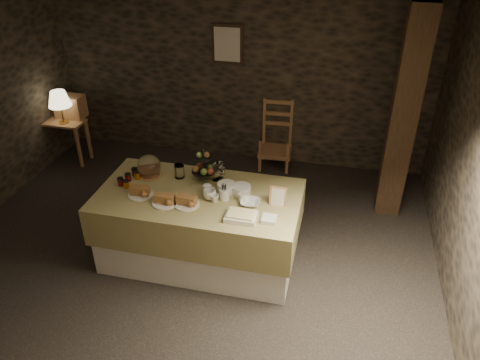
% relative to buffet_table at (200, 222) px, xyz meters
% --- Properties ---
extents(ground_plane, '(5.50, 5.00, 0.01)m').
position_rel_buffet_table_xyz_m(ground_plane, '(-0.16, -0.02, -0.49)').
color(ground_plane, black).
rests_on(ground_plane, ground).
extents(room_shell, '(5.52, 5.02, 2.60)m').
position_rel_buffet_table_xyz_m(room_shell, '(-0.16, -0.02, 1.08)').
color(room_shell, black).
rests_on(room_shell, ground).
extents(buffet_table, '(2.13, 1.13, 0.84)m').
position_rel_buffet_table_xyz_m(buffet_table, '(0.00, 0.00, 0.00)').
color(buffet_table, white).
rests_on(buffet_table, ground_plane).
extents(console_table, '(0.62, 0.35, 0.66)m').
position_rel_buffet_table_xyz_m(console_table, '(-2.66, 1.71, 0.04)').
color(console_table, '#956740').
rests_on(console_table, ground_plane).
extents(table_lamp, '(0.33, 0.33, 0.49)m').
position_rel_buffet_table_xyz_m(table_lamp, '(-2.61, 1.66, 0.54)').
color(table_lamp, '#AD8834').
rests_on(table_lamp, console_table).
extents(wine_rack, '(0.42, 0.26, 0.34)m').
position_rel_buffet_table_xyz_m(wine_rack, '(-2.61, 1.89, 0.34)').
color(wine_rack, '#956740').
rests_on(wine_rack, console_table).
extents(chair, '(0.49, 0.47, 0.78)m').
position_rel_buffet_table_xyz_m(chair, '(0.45, 2.33, -0.04)').
color(chair, '#956740').
rests_on(chair, ground_plane).
extents(timber_column, '(0.30, 0.30, 2.60)m').
position_rel_buffet_table_xyz_m(timber_column, '(2.07, 1.48, 0.81)').
color(timber_column, black).
rests_on(timber_column, ground_plane).
extents(framed_picture, '(0.45, 0.04, 0.55)m').
position_rel_buffet_table_xyz_m(framed_picture, '(-0.31, 2.45, 1.26)').
color(framed_picture, '#302017').
rests_on(framed_picture, room_shell).
extents(plate_stack_a, '(0.19, 0.19, 0.10)m').
position_rel_buffet_table_xyz_m(plate_stack_a, '(0.27, 0.12, 0.41)').
color(plate_stack_a, silver).
rests_on(plate_stack_a, buffet_table).
extents(plate_stack_b, '(0.20, 0.20, 0.08)m').
position_rel_buffet_table_xyz_m(plate_stack_b, '(0.43, 0.13, 0.40)').
color(plate_stack_b, silver).
rests_on(plate_stack_b, buffet_table).
extents(cutlery_holder, '(0.10, 0.10, 0.12)m').
position_rel_buffet_table_xyz_m(cutlery_holder, '(0.29, -0.03, 0.42)').
color(cutlery_holder, silver).
rests_on(cutlery_holder, buffet_table).
extents(cup_a, '(0.16, 0.16, 0.11)m').
position_rel_buffet_table_xyz_m(cup_a, '(0.14, -0.05, 0.41)').
color(cup_a, silver).
rests_on(cup_a, buffet_table).
extents(cup_b, '(0.11, 0.11, 0.08)m').
position_rel_buffet_table_xyz_m(cup_b, '(0.20, -0.10, 0.40)').
color(cup_b, silver).
rests_on(cup_b, buffet_table).
extents(mug_c, '(0.09, 0.09, 0.09)m').
position_rel_buffet_table_xyz_m(mug_c, '(0.09, 0.04, 0.41)').
color(mug_c, silver).
rests_on(mug_c, buffet_table).
extents(mug_d, '(0.08, 0.08, 0.09)m').
position_rel_buffet_table_xyz_m(mug_d, '(0.47, -0.02, 0.40)').
color(mug_d, silver).
rests_on(mug_d, buffet_table).
extents(bowl, '(0.21, 0.21, 0.05)m').
position_rel_buffet_table_xyz_m(bowl, '(0.57, -0.07, 0.38)').
color(bowl, silver).
rests_on(bowl, buffet_table).
extents(cake_dome, '(0.26, 0.26, 0.26)m').
position_rel_buffet_table_xyz_m(cake_dome, '(-0.64, 0.25, 0.46)').
color(cake_dome, '#956740').
rests_on(cake_dome, buffet_table).
extents(fruit_stand, '(0.27, 0.27, 0.38)m').
position_rel_buffet_table_xyz_m(fruit_stand, '(-0.03, 0.30, 0.50)').
color(fruit_stand, black).
rests_on(fruit_stand, buffet_table).
extents(bread_platter_left, '(0.26, 0.26, 0.11)m').
position_rel_buffet_table_xyz_m(bread_platter_left, '(-0.58, -0.15, 0.40)').
color(bread_platter_left, silver).
rests_on(bread_platter_left, buffet_table).
extents(bread_platter_center, '(0.26, 0.26, 0.11)m').
position_rel_buffet_table_xyz_m(bread_platter_center, '(-0.28, -0.24, 0.40)').
color(bread_platter_center, silver).
rests_on(bread_platter_center, buffet_table).
extents(bread_platter_right, '(0.26, 0.26, 0.11)m').
position_rel_buffet_table_xyz_m(bread_platter_right, '(-0.05, -0.21, 0.40)').
color(bread_platter_right, silver).
rests_on(bread_platter_right, buffet_table).
extents(jam_jars, '(0.18, 0.32, 0.07)m').
position_rel_buffet_table_xyz_m(jam_jars, '(-0.81, 0.08, 0.40)').
color(jam_jars, '#590D0C').
rests_on(jam_jars, buffet_table).
extents(tart_dish, '(0.30, 0.22, 0.07)m').
position_rel_buffet_table_xyz_m(tart_dish, '(0.53, -0.32, 0.39)').
color(tart_dish, silver).
rests_on(tart_dish, buffet_table).
extents(square_dish, '(0.14, 0.14, 0.04)m').
position_rel_buffet_table_xyz_m(square_dish, '(0.80, -0.30, 0.38)').
color(square_dish, silver).
rests_on(square_dish, buffet_table).
extents(menu_frame, '(0.17, 0.07, 0.22)m').
position_rel_buffet_table_xyz_m(menu_frame, '(0.84, 0.00, 0.45)').
color(menu_frame, '#956740').
rests_on(menu_frame, buffet_table).
extents(storage_jar_a, '(0.10, 0.10, 0.16)m').
position_rel_buffet_table_xyz_m(storage_jar_a, '(-0.31, 0.28, 0.44)').
color(storage_jar_a, white).
rests_on(storage_jar_a, buffet_table).
extents(storage_jar_b, '(0.09, 0.09, 0.14)m').
position_rel_buffet_table_xyz_m(storage_jar_b, '(-0.30, 0.29, 0.43)').
color(storage_jar_b, white).
rests_on(storage_jar_b, buffet_table).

